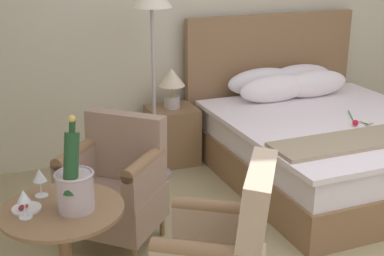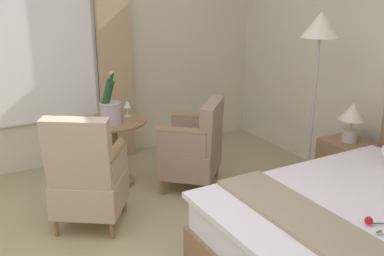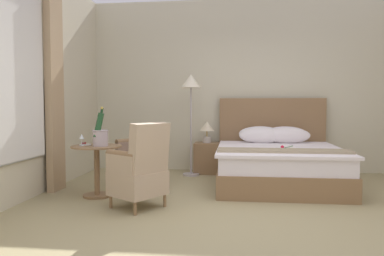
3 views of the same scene
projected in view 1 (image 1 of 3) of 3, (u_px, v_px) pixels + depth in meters
bed at (323, 138)px, 4.67m from camera, size 1.82×2.10×1.30m
nightstand at (172, 135)px, 4.96m from camera, size 0.45×0.40×0.53m
bedside_lamp at (172, 82)px, 4.79m from camera, size 0.24×0.24×0.37m
floor_lamp_brass at (152, 14)px, 4.28m from camera, size 0.33×0.33×1.69m
side_table_round at (65, 248)px, 2.85m from camera, size 0.65×0.65×0.66m
champagne_bucket at (74, 184)px, 2.70m from camera, size 0.20×0.20×0.50m
wine_glass_near_bucket at (40, 177)px, 2.86m from camera, size 0.07×0.07×0.16m
wine_glass_near_edge at (24, 198)px, 2.63m from camera, size 0.07×0.07×0.15m
snack_plate at (26, 208)px, 2.75m from camera, size 0.15×0.15×0.04m
armchair_by_window at (116, 185)px, 3.58m from camera, size 0.78×0.78×0.88m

